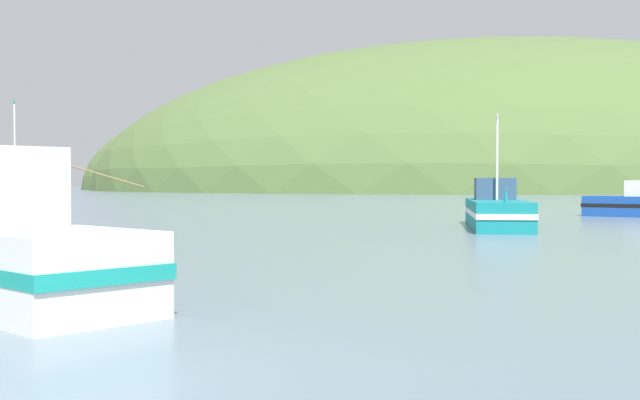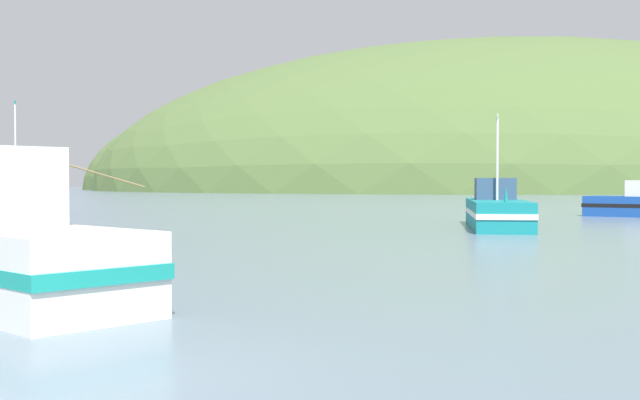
# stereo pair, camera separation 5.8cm
# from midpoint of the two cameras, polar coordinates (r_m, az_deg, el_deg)

# --- Properties ---
(ground_plane) EXTENTS (600.00, 600.00, 0.00)m
(ground_plane) POSITION_cam_midpoint_polar(r_m,az_deg,el_deg) (9.50, -15.75, -12.03)
(ground_plane) COLOR slate
(hill_far_center) EXTENTS (205.87, 164.69, 73.93)m
(hill_far_center) POSITION_cam_midpoint_polar(r_m,az_deg,el_deg) (217.00, 11.95, 0.71)
(hill_far_center) COLOR #516B38
(hill_far_center) RESTS_ON ground
(hill_far_right) EXTENTS (113.20, 90.56, 51.92)m
(hill_far_right) POSITION_cam_midpoint_polar(r_m,az_deg,el_deg) (222.33, -1.81, 0.75)
(hill_far_right) COLOR #516B38
(hill_far_right) RESTS_ON ground
(fishing_boat_teal) EXTENTS (2.98, 10.31, 5.36)m
(fishing_boat_teal) POSITION_cam_midpoint_polar(r_m,az_deg,el_deg) (39.46, 12.24, -0.78)
(fishing_boat_teal) COLOR #147F84
(fishing_boat_teal) RESTS_ON ground
(fishing_boat_yellow) EXTENTS (13.47, 12.27, 7.44)m
(fishing_boat_yellow) POSITION_cam_midpoint_polar(r_m,az_deg,el_deg) (57.10, -20.37, -0.09)
(fishing_boat_yellow) COLOR gold
(fishing_boat_yellow) RESTS_ON ground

